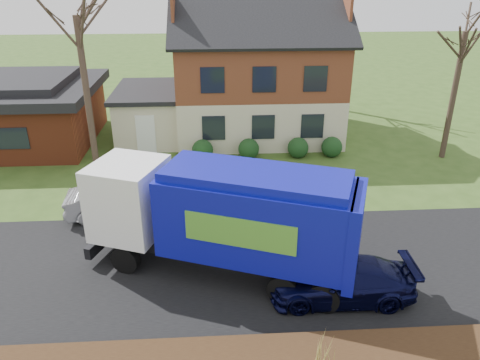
{
  "coord_description": "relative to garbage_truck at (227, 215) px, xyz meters",
  "views": [
    {
      "loc": [
        -0.67,
        -13.07,
        9.2
      ],
      "look_at": [
        0.3,
        2.5,
        2.04
      ],
      "focal_mm": 35.0,
      "sensor_mm": 36.0,
      "label": 1
    }
  ],
  "objects": [
    {
      "name": "ground",
      "position": [
        0.29,
        0.3,
        -2.15
      ],
      "size": [
        120.0,
        120.0,
        0.0
      ],
      "primitive_type": "plane",
      "color": "#304B19",
      "rests_on": "ground"
    },
    {
      "name": "road",
      "position": [
        0.29,
        0.3,
        -2.14
      ],
      "size": [
        80.0,
        7.0,
        0.02
      ],
      "primitive_type": "cube",
      "color": "black",
      "rests_on": "ground"
    },
    {
      "name": "main_house",
      "position": [
        1.78,
        14.21,
        1.88
      ],
      "size": [
        12.95,
        8.95,
        9.26
      ],
      "color": "beige",
      "rests_on": "ground"
    },
    {
      "name": "ranch_house",
      "position": [
        -11.71,
        13.3,
        -0.34
      ],
      "size": [
        9.8,
        8.2,
        3.7
      ],
      "color": "brown",
      "rests_on": "ground"
    },
    {
      "name": "garbage_truck",
      "position": [
        0.0,
        0.0,
        0.0
      ],
      "size": [
        8.96,
        5.27,
        3.73
      ],
      "rotation": [
        0.0,
        0.0,
        -0.36
      ],
      "color": "black",
      "rests_on": "ground"
    },
    {
      "name": "silver_sedan",
      "position": [
        -4.08,
        4.1,
        -1.44
      ],
      "size": [
        4.4,
        1.86,
        1.41
      ],
      "primitive_type": "imported",
      "rotation": [
        0.0,
        0.0,
        1.66
      ],
      "color": "#B5B7BE",
      "rests_on": "ground"
    },
    {
      "name": "navy_wagon",
      "position": [
        3.36,
        -1.53,
        -1.52
      ],
      "size": [
        4.39,
        1.91,
        1.26
      ],
      "primitive_type": "imported",
      "rotation": [
        0.0,
        0.0,
        -1.6
      ],
      "color": "black",
      "rests_on": "ground"
    },
    {
      "name": "tree_front_east",
      "position": [
        11.7,
        9.5,
        5.27
      ],
      "size": [
        3.29,
        3.29,
        9.13
      ],
      "color": "#3C2D24",
      "rests_on": "ground"
    },
    {
      "name": "grass_clump_mid",
      "position": [
        2.23,
        -4.44,
        -1.37
      ],
      "size": [
        0.35,
        0.28,
        0.97
      ],
      "color": "#A19247",
      "rests_on": "mulch_verge"
    }
  ]
}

